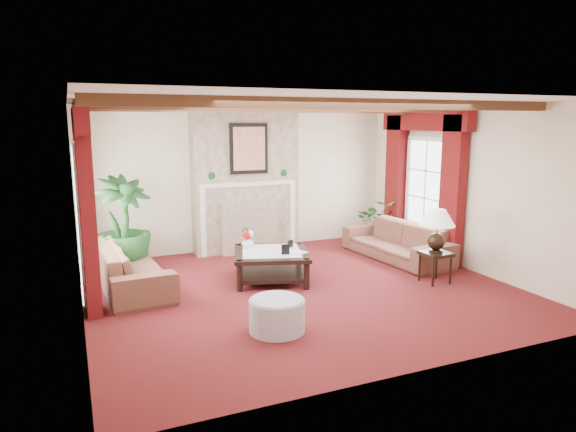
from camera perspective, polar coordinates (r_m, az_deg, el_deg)
name	(u,v)px	position (r m, az deg, el deg)	size (l,w,h in m)	color
floor	(302,289)	(7.65, 1.53, -8.13)	(6.00, 6.00, 0.00)	#460C15
ceiling	(303,102)	(7.25, 1.63, 12.51)	(6.00, 6.00, 0.00)	white
back_wall	(242,179)	(9.88, -5.12, 4.11)	(6.00, 0.02, 2.70)	beige
left_wall	(76,214)	(6.68, -22.52, 0.25)	(0.02, 5.50, 2.70)	beige
right_wall	(467,188)	(9.00, 19.24, 2.93)	(0.02, 5.50, 2.70)	beige
ceiling_beams	(303,107)	(7.25, 1.63, 12.04)	(6.00, 3.00, 0.12)	#3B2112
fireplace	(244,107)	(9.63, -4.87, 11.99)	(2.00, 0.52, 2.70)	tan
french_door_left	(72,145)	(7.59, -22.83, 7.31)	(0.10, 1.10, 2.16)	white
french_door_right	(429,139)	(9.68, 15.38, 8.28)	(0.10, 1.10, 2.16)	white
curtains_left	(79,113)	(7.59, -22.22, 10.53)	(0.20, 2.40, 2.55)	#510D0A
curtains_right	(425,115)	(9.61, 14.98, 10.79)	(0.20, 2.40, 2.55)	#510D0A
sofa_left	(131,259)	(7.97, -17.07, -4.57)	(0.80, 2.27, 0.87)	#3F111E
sofa_right	(397,235)	(9.39, 11.98, -2.11)	(0.82, 2.25, 0.86)	#3F111E
potted_palm	(125,246)	(8.79, -17.70, -3.15)	(1.49, 1.81, 0.89)	black
small_plant	(376,226)	(10.46, 9.72, -1.15)	(1.06, 1.12, 0.72)	black
coffee_table	(271,266)	(8.01, -1.87, -5.54)	(1.13, 1.13, 0.46)	black
side_table	(435,267)	(8.21, 16.01, -5.48)	(0.41, 0.41, 0.48)	black
ottoman	(277,316)	(6.15, -1.23, -11.00)	(0.66, 0.66, 0.39)	#948C9F
table_lamp	(437,230)	(8.08, 16.21, -1.52)	(0.53, 0.53, 0.68)	black
flower_vase	(248,242)	(8.15, -4.52, -2.93)	(0.25, 0.26, 0.19)	silver
book	(292,245)	(7.73, 0.43, -3.22)	(0.21, 0.11, 0.30)	black
photo_frame_a	(285,250)	(7.71, -0.28, -3.77)	(0.13, 0.02, 0.17)	black
photo_frame_b	(290,244)	(8.14, 0.27, -3.13)	(0.10, 0.02, 0.13)	black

